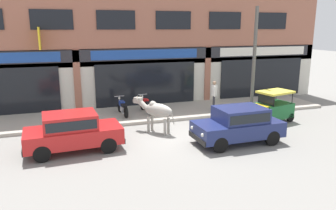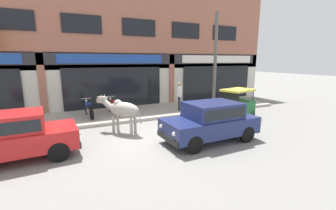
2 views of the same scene
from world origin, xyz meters
name	(u,v)px [view 1 (image 1 of 2)]	position (x,y,z in m)	size (l,w,h in m)	color
ground_plane	(180,136)	(0.00, 0.00, 0.00)	(90.00, 90.00, 0.00)	gray
sidewalk	(155,112)	(0.00, 3.92, 0.08)	(19.00, 3.43, 0.15)	#A8A093
shop_building	(145,39)	(0.00, 5.89, 3.87)	(23.00, 1.40, 8.19)	#9E604C
cow	(156,110)	(-0.79, 0.87, 1.01)	(1.57, 1.77, 1.61)	#9E998E
car_0	(239,123)	(1.96, -1.44, 0.81)	(3.65, 1.68, 1.46)	black
car_1	(72,130)	(-4.38, -0.29, 0.81)	(3.68, 1.80, 1.46)	black
auto_rickshaw	(272,108)	(5.10, 0.74, 0.66)	(2.13, 1.53, 1.52)	black
motorcycle_0	(123,107)	(-1.77, 3.71, 0.54)	(0.52, 1.81, 0.88)	black
motorcycle_1	(146,105)	(-0.48, 3.80, 0.54)	(0.52, 1.81, 0.88)	black
pedestrian	(214,92)	(3.10, 3.15, 1.13)	(0.32, 0.47, 1.60)	#2D2D33
utility_pole	(254,60)	(5.03, 2.50, 2.87)	(0.18, 0.18, 5.43)	#595651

